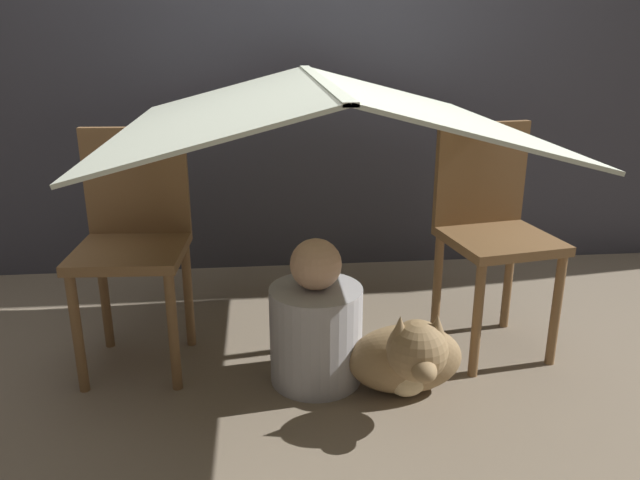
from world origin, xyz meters
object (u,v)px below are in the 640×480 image
Objects in this scene: dog at (409,356)px; chair_left at (134,236)px; person_front at (316,325)px; chair_right at (491,226)px.

chair_left is at bearing 157.98° from dog.
person_front is (0.65, -0.22, -0.28)m from chair_left.
dog is (-0.40, -0.38, -0.33)m from chair_right.
chair_left reaches higher than dog.
person_front reaches higher than dog.
chair_left and chair_right have the same top height.
chair_right is 0.79m from person_front.
chair_left is 1.00× the size of chair_right.
chair_left is 0.74m from person_front.
chair_right is at bearing 3.12° from chair_left.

